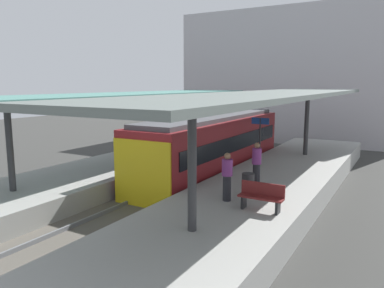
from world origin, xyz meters
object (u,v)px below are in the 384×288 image
passenger_mid_platform (257,163)px  commuter_train (212,146)px  platform_sign (260,129)px  litter_bin (248,184)px  passenger_near_bench (227,176)px  platform_bench (261,196)px

passenger_mid_platform → commuter_train: bearing=136.9°
commuter_train → platform_sign: (2.22, 0.87, 0.90)m
litter_bin → passenger_near_bench: bearing=-113.8°
platform_bench → passenger_near_bench: (-1.34, 0.36, 0.39)m
platform_bench → passenger_mid_platform: 3.12m
commuter_train → passenger_near_bench: (3.52, -5.88, 0.12)m
platform_bench → platform_sign: (-2.63, 7.11, 1.16)m
passenger_near_bench → litter_bin: bearing=66.2°
commuter_train → platform_bench: bearing=-52.1°
passenger_mid_platform → litter_bin: bearing=-80.0°
litter_bin → passenger_near_bench: passenger_near_bench is taller
litter_bin → passenger_mid_platform: size_ratio=0.49×
litter_bin → passenger_mid_platform: (-0.28, 1.58, 0.45)m
platform_bench → litter_bin: (-0.94, 1.26, -0.06)m
commuter_train → platform_bench: 7.91m
platform_bench → passenger_mid_platform: (-1.22, 2.85, 0.39)m
passenger_near_bench → passenger_mid_platform: size_ratio=0.99×
platform_sign → commuter_train: bearing=-158.6°
platform_bench → litter_bin: platform_bench is taller
platform_sign → passenger_near_bench: (1.29, -6.75, -0.77)m
commuter_train → passenger_near_bench: size_ratio=7.29×
commuter_train → platform_sign: size_ratio=5.41×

